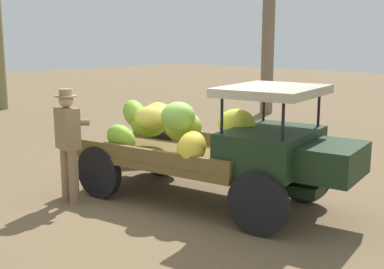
% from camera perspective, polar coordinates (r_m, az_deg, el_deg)
% --- Properties ---
extents(ground_plane, '(60.00, 60.00, 0.00)m').
position_cam_1_polar(ground_plane, '(7.85, -0.94, -7.69)').
color(ground_plane, brown).
extents(truck, '(4.63, 2.38, 1.86)m').
position_cam_1_polar(truck, '(7.54, 2.99, -1.18)').
color(truck, black).
rests_on(truck, ground).
extents(farmer, '(0.52, 0.48, 1.77)m').
position_cam_1_polar(farmer, '(7.81, -14.00, -0.46)').
color(farmer, '#87694C').
rests_on(farmer, ground).
extents(wooden_crate, '(0.68, 0.68, 0.37)m').
position_cam_1_polar(wooden_crate, '(10.08, -6.79, -2.42)').
color(wooden_crate, olive).
rests_on(wooden_crate, ground).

